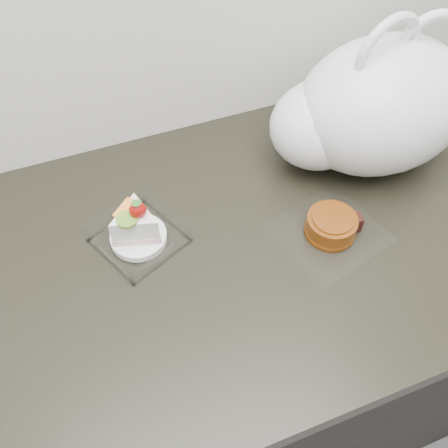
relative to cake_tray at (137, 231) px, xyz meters
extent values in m
cube|color=black|center=(0.09, -0.06, -0.50)|extent=(2.00, 0.60, 0.86)
cube|color=black|center=(0.09, -0.06, -0.05)|extent=(2.04, 0.64, 0.04)
cube|color=white|center=(0.00, 0.00, -0.03)|extent=(0.17, 0.17, 0.00)
cylinder|color=white|center=(0.00, 0.00, -0.02)|extent=(0.09, 0.09, 0.01)
ellipsoid|color=#AF150B|center=(0.01, -0.01, 0.06)|extent=(0.03, 0.02, 0.03)
cone|color=#2D7223|center=(0.01, -0.01, 0.07)|extent=(0.02, 0.02, 0.01)
cylinder|color=#7FAB31|center=(-0.01, -0.01, 0.05)|extent=(0.03, 0.03, 0.00)
cube|color=orange|center=(-0.01, 0.01, 0.05)|extent=(0.04, 0.04, 0.00)
cube|color=white|center=(0.31, -0.10, -0.03)|extent=(0.20, 0.20, 0.00)
cylinder|color=brown|center=(0.31, -0.10, -0.01)|extent=(0.11, 0.11, 0.04)
cylinder|color=brown|center=(0.31, -0.10, -0.02)|extent=(0.12, 0.12, 0.01)
cylinder|color=brown|center=(0.31, -0.10, 0.01)|extent=(0.09, 0.09, 0.00)
cube|color=black|center=(0.35, -0.11, -0.01)|extent=(0.03, 0.02, 0.03)
ellipsoid|color=white|center=(0.47, 0.04, 0.09)|extent=(0.33, 0.25, 0.24)
ellipsoid|color=white|center=(0.36, 0.06, 0.07)|extent=(0.19, 0.17, 0.16)
torus|color=white|center=(0.45, 0.04, 0.20)|extent=(0.13, 0.04, 0.13)
torus|color=white|center=(0.53, 0.04, 0.20)|extent=(0.12, 0.04, 0.12)
camera|label=1|loc=(-0.05, -0.52, 0.65)|focal=40.00mm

